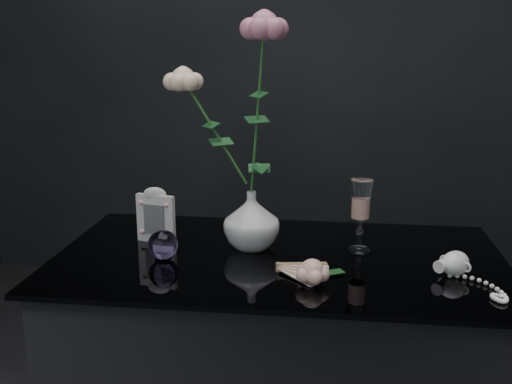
% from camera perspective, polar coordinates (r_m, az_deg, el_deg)
% --- Properties ---
extents(vase, '(0.18, 0.18, 0.14)m').
position_cam_1_polar(vase, '(1.45, -0.44, -2.69)').
color(vase, silver).
rests_on(vase, table).
extents(wine_glass, '(0.07, 0.07, 0.18)m').
position_cam_1_polar(wine_glass, '(1.44, 9.90, -2.24)').
color(wine_glass, white).
rests_on(wine_glass, table).
extents(picture_frame, '(0.12, 0.10, 0.14)m').
position_cam_1_polar(picture_frame, '(1.51, -9.53, -2.14)').
color(picture_frame, silver).
rests_on(picture_frame, table).
extents(paperweight, '(0.09, 0.09, 0.07)m').
position_cam_1_polar(paperweight, '(1.40, -8.86, -4.98)').
color(paperweight, '#8A71B8').
rests_on(paperweight, table).
extents(paper_fan, '(0.27, 0.24, 0.02)m').
position_cam_1_polar(paper_fan, '(1.33, 2.17, -7.08)').
color(paper_fan, beige).
rests_on(paper_fan, table).
extents(loose_rose, '(0.12, 0.16, 0.05)m').
position_cam_1_polar(loose_rose, '(1.26, 5.38, -7.54)').
color(loose_rose, '#F2B39C').
rests_on(loose_rose, table).
extents(pearl_jar, '(0.27, 0.27, 0.06)m').
position_cam_1_polar(pearl_jar, '(1.37, 18.45, -6.38)').
color(pearl_jar, white).
rests_on(pearl_jar, table).
extents(roses, '(0.27, 0.12, 0.47)m').
position_cam_1_polar(roses, '(1.40, -1.96, 8.05)').
color(roses, '#FFD3A7').
rests_on(roses, vase).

